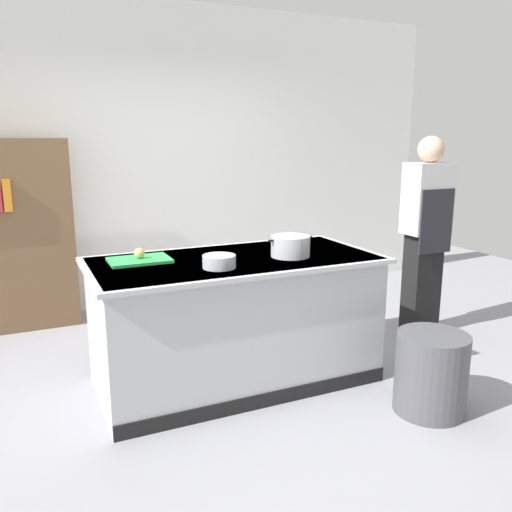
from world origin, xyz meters
name	(u,v)px	position (x,y,z in m)	size (l,w,h in m)	color
ground_plane	(236,379)	(0.00, 0.00, 0.00)	(10.00, 10.00, 0.00)	gray
back_wall	(155,158)	(0.00, 2.10, 1.50)	(6.40, 0.12, 3.00)	white
counter_island	(236,318)	(0.00, 0.00, 0.47)	(1.98, 0.98, 0.90)	#B7BABF
cutting_board	(139,260)	(-0.62, 0.17, 0.91)	(0.40, 0.28, 0.02)	green
onion	(139,253)	(-0.62, 0.18, 0.96)	(0.07, 0.07, 0.07)	tan
stock_pot	(290,246)	(0.37, -0.11, 0.97)	(0.34, 0.27, 0.15)	#B7BABF
mixing_bowl	(219,261)	(-0.20, -0.21, 0.94)	(0.21, 0.21, 0.08)	#B7BABF
trash_bin	(431,373)	(0.95, -0.92, 0.26)	(0.45, 0.45, 0.52)	#4C4C51
person_chef	(425,232)	(1.85, 0.19, 0.91)	(0.38, 0.25, 1.72)	black
bookshelf	(8,237)	(-1.42, 1.80, 0.85)	(1.10, 0.31, 1.70)	brown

